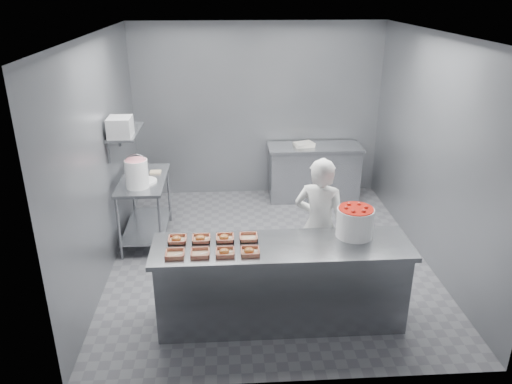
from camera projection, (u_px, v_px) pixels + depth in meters
floor at (269, 256)px, 6.55m from camera, size 4.50×4.50×0.00m
ceiling at (272, 34)px, 5.48m from camera, size 4.50×4.50×0.00m
wall_back at (258, 111)px, 8.09m from camera, size 4.00×0.04×2.80m
wall_left at (102, 158)px, 5.90m from camera, size 0.04×4.50×2.80m
wall_right at (432, 151)px, 6.13m from camera, size 0.04×4.50×2.80m
service_counter at (281, 283)px, 5.14m from camera, size 2.60×0.70×0.90m
prep_table at (145, 200)px, 6.78m from camera, size 0.60×1.20×0.90m
back_counter at (314, 172)px, 8.18m from camera, size 1.50×0.60×0.90m
wall_shelf at (125, 132)px, 6.40m from camera, size 0.35×0.90×0.03m
tray_0 at (175, 254)px, 4.76m from camera, size 0.19×0.18×0.04m
tray_1 at (200, 253)px, 4.77m from camera, size 0.19×0.18×0.04m
tray_2 at (225, 252)px, 4.79m from camera, size 0.19×0.18×0.06m
tray_3 at (250, 251)px, 4.80m from camera, size 0.19×0.18×0.06m
tray_4 at (177, 239)px, 5.03m from camera, size 0.19×0.18×0.06m
tray_5 at (201, 238)px, 5.04m from camera, size 0.19×0.18×0.06m
tray_6 at (225, 238)px, 5.06m from camera, size 0.19×0.18×0.06m
tray_7 at (249, 237)px, 5.07m from camera, size 0.19×0.18×0.04m
worker at (319, 226)px, 5.58m from camera, size 0.69×0.59×1.60m
strawberry_tub at (355, 221)px, 5.08m from camera, size 0.38×0.38×0.31m
glaze_bucket at (137, 173)px, 6.31m from camera, size 0.31×0.29×0.45m
bucket_lid at (144, 181)px, 6.54m from camera, size 0.33×0.33×0.03m
rag at (155, 172)px, 6.87m from camera, size 0.15×0.13×0.02m
appliance at (120, 127)px, 6.10m from camera, size 0.28×0.32×0.24m
paper_stack at (304, 144)px, 7.99m from camera, size 0.33×0.27×0.06m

